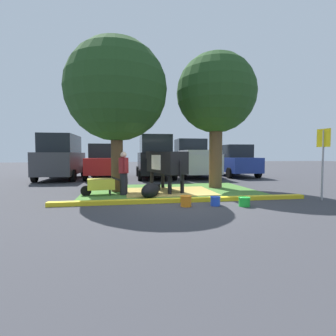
% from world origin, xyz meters
% --- Properties ---
extents(ground_plane, '(80.00, 80.00, 0.00)m').
position_xyz_m(ground_plane, '(0.00, 0.00, 0.00)').
color(ground_plane, '#38383D').
extents(grass_island, '(6.62, 4.43, 0.02)m').
position_xyz_m(grass_island, '(0.17, 2.26, 0.01)').
color(grass_island, '#477A33').
rests_on(grass_island, ground).
extents(curb_yellow, '(7.82, 0.24, 0.12)m').
position_xyz_m(curb_yellow, '(0.17, -0.11, 0.06)').
color(curb_yellow, yellow).
rests_on(curb_yellow, ground).
extents(hay_bedding, '(3.23, 2.45, 0.04)m').
position_xyz_m(hay_bedding, '(0.06, 1.93, 0.03)').
color(hay_bedding, tan).
rests_on(hay_bedding, ground).
extents(shade_tree_left, '(3.82, 3.82, 5.75)m').
position_xyz_m(shade_tree_left, '(-1.87, 2.43, 3.82)').
color(shade_tree_left, '#4C3823').
rests_on(shade_tree_left, ground).
extents(shade_tree_right, '(3.31, 3.31, 5.65)m').
position_xyz_m(shade_tree_right, '(2.21, 2.83, 3.93)').
color(shade_tree_right, brown).
rests_on(shade_tree_right, ground).
extents(cow_holstein, '(1.26, 3.07, 1.57)m').
position_xyz_m(cow_holstein, '(-0.06, 2.23, 1.11)').
color(cow_holstein, black).
rests_on(cow_holstein, ground).
extents(calf_lying, '(0.93, 1.30, 0.48)m').
position_xyz_m(calf_lying, '(-0.76, 0.89, 0.24)').
color(calf_lying, black).
rests_on(calf_lying, ground).
extents(person_handler, '(0.34, 0.51, 1.52)m').
position_xyz_m(person_handler, '(-1.63, 1.52, 0.81)').
color(person_handler, black).
rests_on(person_handler, ground).
extents(wheelbarrow, '(1.62, 0.71, 0.63)m').
position_xyz_m(wheelbarrow, '(-2.44, 1.60, 0.39)').
color(wheelbarrow, gold).
rests_on(wheelbarrow, ground).
extents(parking_sign, '(0.13, 0.44, 2.22)m').
position_xyz_m(parking_sign, '(4.46, -0.53, 1.56)').
color(parking_sign, '#99999E').
rests_on(parking_sign, ground).
extents(bucket_orange, '(0.32, 0.32, 0.30)m').
position_xyz_m(bucket_orange, '(0.04, -0.75, 0.16)').
color(bucket_orange, orange).
rests_on(bucket_orange, ground).
extents(bucket_blue, '(0.29, 0.29, 0.26)m').
position_xyz_m(bucket_blue, '(0.87, -0.80, 0.14)').
color(bucket_blue, blue).
rests_on(bucket_blue, ground).
extents(bucket_green, '(0.33, 0.33, 0.26)m').
position_xyz_m(bucket_green, '(1.62, -1.03, 0.13)').
color(bucket_green, green).
rests_on(bucket_green, ground).
extents(suv_dark_grey, '(2.22, 4.65, 2.52)m').
position_xyz_m(suv_dark_grey, '(-5.09, 7.97, 1.27)').
color(suv_dark_grey, '#3D3D42').
rests_on(suv_dark_grey, ground).
extents(sedan_red, '(2.11, 4.45, 2.02)m').
position_xyz_m(sedan_red, '(-2.70, 8.32, 0.98)').
color(sedan_red, red).
rests_on(sedan_red, ground).
extents(suv_black, '(2.22, 4.65, 2.52)m').
position_xyz_m(suv_black, '(0.25, 7.84, 1.27)').
color(suv_black, black).
rests_on(suv_black, ground).
extents(pickup_truck_black, '(2.33, 5.45, 2.42)m').
position_xyz_m(pickup_truck_black, '(2.78, 8.35, 1.11)').
color(pickup_truck_black, '#B7B7BC').
rests_on(pickup_truck_black, ground).
extents(sedan_blue, '(2.11, 4.45, 2.02)m').
position_xyz_m(sedan_blue, '(5.51, 8.21, 0.98)').
color(sedan_blue, navy).
rests_on(sedan_blue, ground).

